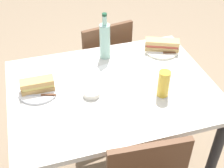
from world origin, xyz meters
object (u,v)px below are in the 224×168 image
object	(u,v)px
baguette_sandwich_far	(162,45)
olive_bowl	(92,93)
chair_near	(103,63)
baguette_sandwich_near	(37,85)
knife_far	(163,53)
beer_glass	(164,84)
plate_near	(39,91)
knife_near	(41,95)
dining_table	(112,102)
plate_far	(161,50)
water_bottle	(105,40)

from	to	relation	value
baguette_sandwich_far	olive_bowl	bearing A→B (deg)	29.17
chair_near	baguette_sandwich_near	xyz separation A→B (m)	(0.51, 0.55, 0.32)
knife_far	beer_glass	size ratio (longest dim) A/B	1.15
chair_near	baguette_sandwich_far	bearing A→B (deg)	130.56
beer_glass	baguette_sandwich_far	bearing A→B (deg)	-113.18
plate_near	knife_far	xyz separation A→B (m)	(-0.81, -0.14, 0.01)
knife_near	baguette_sandwich_far	distance (m)	0.85
beer_glass	olive_bowl	distance (m)	0.39
chair_near	knife_near	size ratio (longest dim) A/B	4.95
chair_near	plate_near	bearing A→B (deg)	47.24
baguette_sandwich_far	baguette_sandwich_near	bearing A→B (deg)	13.10
dining_table	plate_near	distance (m)	0.43
plate_far	olive_bowl	size ratio (longest dim) A/B	2.43
water_bottle	baguette_sandwich_far	bearing A→B (deg)	174.02
knife_near	beer_glass	distance (m)	0.66
dining_table	knife_near	world-z (taller)	knife_near
knife_far	plate_near	bearing A→B (deg)	9.92
plate_near	knife_near	world-z (taller)	knife_near
plate_near	plate_far	world-z (taller)	same
beer_glass	plate_far	bearing A→B (deg)	-113.18
plate_near	baguette_sandwich_far	distance (m)	0.85
knife_near	dining_table	bearing A→B (deg)	176.97
dining_table	knife_far	bearing A→B (deg)	-152.22
plate_near	baguette_sandwich_near	world-z (taller)	baguette_sandwich_near
plate_far	knife_far	size ratio (longest dim) A/B	1.27
baguette_sandwich_near	knife_near	xyz separation A→B (m)	(-0.01, 0.05, -0.03)
knife_far	olive_bowl	size ratio (longest dim) A/B	1.91
dining_table	knife_near	distance (m)	0.42
water_bottle	olive_bowl	distance (m)	0.40
chair_near	beer_glass	size ratio (longest dim) A/B	5.67
plate_far	beer_glass	world-z (taller)	beer_glass
water_bottle	plate_near	bearing A→B (deg)	27.28
baguette_sandwich_far	water_bottle	xyz separation A→B (m)	(0.38, -0.04, 0.07)
plate_near	knife_near	bearing A→B (deg)	101.34
baguette_sandwich_far	knife_far	bearing A→B (deg)	79.42
knife_near	beer_glass	world-z (taller)	beer_glass
dining_table	baguette_sandwich_far	bearing A→B (deg)	-147.69
knife_near	water_bottle	xyz separation A→B (m)	(-0.44, -0.28, 0.10)
plate_near	olive_bowl	bearing A→B (deg)	157.38
chair_near	plate_near	distance (m)	0.81
dining_table	knife_far	xyz separation A→B (m)	(-0.41, -0.22, 0.14)
plate_far	beer_glass	size ratio (longest dim) A/B	1.45
chair_near	water_bottle	world-z (taller)	water_bottle
chair_near	knife_far	xyz separation A→B (m)	(-0.30, 0.41, 0.29)
chair_near	olive_bowl	size ratio (longest dim) A/B	9.48
chair_near	knife_near	xyz separation A→B (m)	(0.50, 0.61, 0.29)
knife_near	olive_bowl	distance (m)	0.27
dining_table	baguette_sandwich_near	xyz separation A→B (m)	(0.40, -0.07, 0.17)
olive_bowl	baguette_sandwich_near	bearing A→B (deg)	-22.62
baguette_sandwich_near	knife_near	distance (m)	0.06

